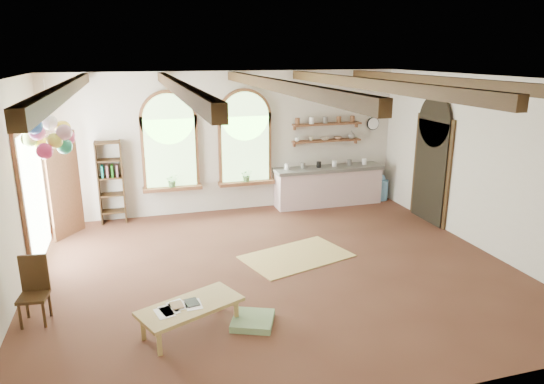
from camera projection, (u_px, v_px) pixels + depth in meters
name	position (u px, v px, depth m)	size (l,w,h in m)	color
floor	(275.00, 269.00, 8.32)	(8.00, 8.00, 0.00)	brown
ceiling_beams	(276.00, 85.00, 7.46)	(6.20, 6.80, 0.18)	#3B2412
window_left	(170.00, 145.00, 10.65)	(1.30, 0.28, 2.20)	brown
window_right	(245.00, 141.00, 11.11)	(1.30, 0.28, 2.20)	brown
left_doorway	(34.00, 195.00, 8.59)	(0.10, 1.90, 2.50)	brown
right_doorway	(430.00, 172.00, 10.47)	(0.10, 1.30, 2.40)	black
kitchen_counter	(328.00, 186.00, 11.76)	(2.68, 0.62, 0.94)	beige
wall_shelf_lower	(327.00, 141.00, 11.63)	(1.70, 0.24, 0.04)	brown
wall_shelf_upper	(327.00, 124.00, 11.52)	(1.70, 0.24, 0.04)	brown
wall_clock	(373.00, 124.00, 11.94)	(0.32, 0.32, 0.04)	black
bookshelf	(111.00, 182.00, 10.40)	(0.53, 0.32, 1.80)	#3B2412
coffee_table	(190.00, 308.00, 6.39)	(1.49, 1.12, 0.39)	#A68C4C
side_chair	(35.00, 304.00, 6.63)	(0.41, 0.41, 0.93)	#3B2412
floor_mat	(297.00, 256.00, 8.83)	(1.88, 1.16, 0.02)	tan
floor_cushion	(253.00, 321.00, 6.64)	(0.55, 0.55, 0.10)	gray
water_jug_a	(381.00, 189.00, 12.21)	(0.33, 0.33, 0.65)	#61A2D1
water_jug_b	(365.00, 191.00, 12.09)	(0.32, 0.32, 0.62)	#61A2D1
balloon_cluster	(50.00, 136.00, 7.49)	(0.80, 0.89, 1.15)	white
table_book	(171.00, 306.00, 6.31)	(0.16, 0.23, 0.02)	olive
tablet	(192.00, 302.00, 6.43)	(0.17, 0.24, 0.01)	black
potted_plant_left	(172.00, 180.00, 10.77)	(0.27, 0.23, 0.30)	#598C4C
potted_plant_right	(247.00, 175.00, 11.23)	(0.27, 0.23, 0.30)	#598C4C
shelf_cup_a	(297.00, 139.00, 11.41)	(0.12, 0.10, 0.10)	white
shelf_cup_b	(311.00, 139.00, 11.50)	(0.10, 0.10, 0.09)	beige
shelf_bowl_a	(325.00, 139.00, 11.61)	(0.22, 0.22, 0.05)	beige
shelf_bowl_b	(338.00, 138.00, 11.70)	(0.20, 0.20, 0.06)	#8C664C
shelf_vase	(352.00, 135.00, 11.78)	(0.18, 0.18, 0.19)	slate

